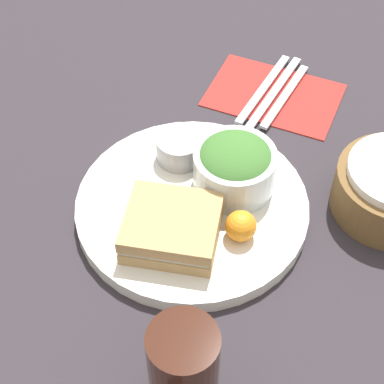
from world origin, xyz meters
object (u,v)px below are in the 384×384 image
at_px(salad_bowl, 235,166).
at_px(drink_glass, 184,372).
at_px(plate, 192,207).
at_px(fork, 263,89).
at_px(sandwich, 174,228).
at_px(dressing_cup, 180,148).
at_px(knife, 274,92).
at_px(spoon, 285,96).

bearing_deg(salad_bowl, drink_glass, 10.63).
xyz_separation_m(plate, fork, (-0.26, 0.01, -0.00)).
xyz_separation_m(sandwich, drink_glass, (0.17, 0.09, 0.03)).
height_order(salad_bowl, dressing_cup, salad_bowl).
relative_size(plate, dressing_cup, 4.74).
height_order(salad_bowl, fork, salad_bowl).
distance_m(dressing_cup, knife, 0.21).
bearing_deg(spoon, knife, 90.00).
distance_m(knife, spoon, 0.02).
bearing_deg(dressing_cup, spoon, 154.91).
bearing_deg(drink_glass, plate, -158.75).
height_order(fork, knife, same).
distance_m(plate, knife, 0.26).
height_order(drink_glass, knife, drink_glass).
bearing_deg(spoon, sandwich, 178.38).
bearing_deg(fork, salad_bowl, -166.30).
bearing_deg(fork, spoon, -90.00).
xyz_separation_m(plate, knife, (-0.26, 0.03, -0.00)).
distance_m(fork, spoon, 0.04).
xyz_separation_m(plate, salad_bowl, (-0.05, 0.04, 0.05)).
bearing_deg(fork, drink_glass, -164.83).
height_order(sandwich, fork, sandwich).
bearing_deg(knife, drink_glass, -166.82).
relative_size(dressing_cup, spoon, 0.40).
bearing_deg(drink_glass, spoon, -174.46).
distance_m(plate, dressing_cup, 0.09).
xyz_separation_m(dressing_cup, fork, (-0.20, 0.05, -0.03)).
bearing_deg(drink_glass, fork, -170.46).
distance_m(sandwich, drink_glass, 0.20).
height_order(salad_bowl, spoon, salad_bowl).
xyz_separation_m(drink_glass, knife, (-0.50, -0.07, -0.06)).
xyz_separation_m(sandwich, spoon, (-0.32, 0.04, -0.03)).
distance_m(sandwich, dressing_cup, 0.14).
bearing_deg(dressing_cup, fork, 164.50).
distance_m(drink_glass, knife, 0.50).
height_order(drink_glass, spoon, drink_glass).
height_order(dressing_cup, fork, dressing_cup).
xyz_separation_m(sandwich, knife, (-0.32, 0.02, -0.03)).
relative_size(plate, drink_glass, 2.25).
height_order(plate, spoon, plate).
bearing_deg(fork, knife, -90.00).
relative_size(dressing_cup, knife, 0.34).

